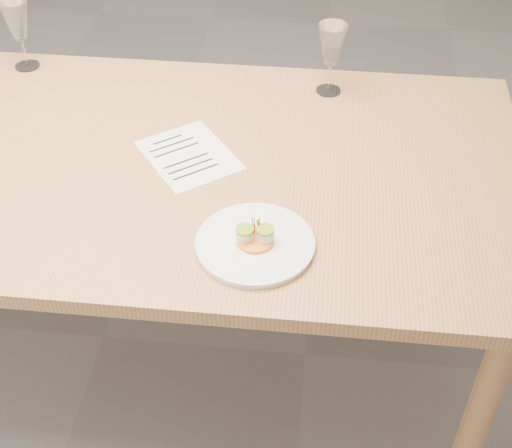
# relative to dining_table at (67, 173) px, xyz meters

# --- Properties ---
(ground) EXTENTS (7.00, 7.00, 0.00)m
(ground) POSITION_rel_dining_table_xyz_m (0.00, 0.00, -0.68)
(ground) COLOR slate
(ground) RESTS_ON ground
(dining_table) EXTENTS (2.40, 1.00, 0.75)m
(dining_table) POSITION_rel_dining_table_xyz_m (0.00, 0.00, 0.00)
(dining_table) COLOR #B6804F
(dining_table) RESTS_ON ground
(dinner_plate) EXTENTS (0.27, 0.27, 0.07)m
(dinner_plate) POSITION_rel_dining_table_xyz_m (0.54, -0.30, 0.08)
(dinner_plate) COLOR white
(dinner_plate) RESTS_ON dining_table
(recipe_sheet) EXTENTS (0.31, 0.32, 0.00)m
(recipe_sheet) POSITION_rel_dining_table_xyz_m (0.33, 0.02, 0.07)
(recipe_sheet) COLOR white
(recipe_sheet) RESTS_ON dining_table
(wine_glass_1) EXTENTS (0.09, 0.09, 0.21)m
(wine_glass_1) POSITION_rel_dining_table_xyz_m (-0.24, 0.42, 0.22)
(wine_glass_1) COLOR white
(wine_glass_1) RESTS_ON dining_table
(wine_glass_2) EXTENTS (0.08, 0.08, 0.21)m
(wine_glass_2) POSITION_rel_dining_table_xyz_m (0.68, 0.38, 0.21)
(wine_glass_2) COLOR white
(wine_glass_2) RESTS_ON dining_table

